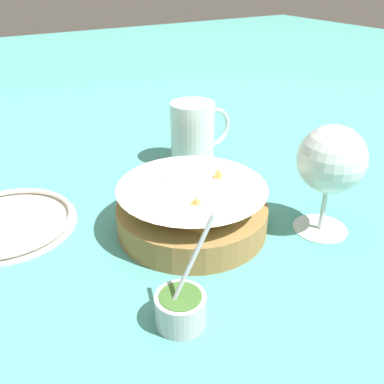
# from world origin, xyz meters

# --- Properties ---
(ground_plane) EXTENTS (4.00, 4.00, 0.00)m
(ground_plane) POSITION_xyz_m (0.00, 0.00, 0.00)
(ground_plane) COLOR teal
(food_basket) EXTENTS (0.22, 0.22, 0.09)m
(food_basket) POSITION_xyz_m (-0.01, -0.02, 0.03)
(food_basket) COLOR olive
(food_basket) RESTS_ON ground_plane
(sauce_cup) EXTENTS (0.07, 0.06, 0.13)m
(sauce_cup) POSITION_xyz_m (-0.12, -0.17, 0.02)
(sauce_cup) COLOR #B7B7BC
(sauce_cup) RESTS_ON ground_plane
(wine_glass) EXTENTS (0.10, 0.10, 0.16)m
(wine_glass) POSITION_xyz_m (0.15, -0.12, 0.11)
(wine_glass) COLOR silver
(wine_glass) RESTS_ON ground_plane
(beer_mug) EXTENTS (0.13, 0.08, 0.12)m
(beer_mug) POSITION_xyz_m (0.12, 0.18, 0.06)
(beer_mug) COLOR silver
(beer_mug) RESTS_ON ground_plane
(side_plate) EXTENTS (0.20, 0.20, 0.01)m
(side_plate) POSITION_xyz_m (-0.24, 0.13, 0.01)
(side_plate) COLOR silver
(side_plate) RESTS_ON ground_plane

